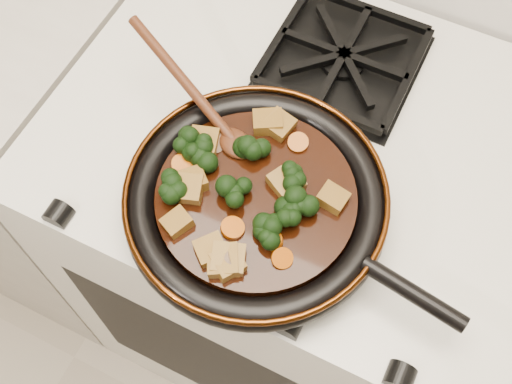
% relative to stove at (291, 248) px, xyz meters
% --- Properties ---
extents(stove, '(0.76, 0.60, 0.90)m').
position_rel_stove_xyz_m(stove, '(0.00, 0.00, 0.00)').
color(stove, silver).
rests_on(stove, ground).
extents(burner_grate_front, '(0.23, 0.23, 0.03)m').
position_rel_stove_xyz_m(burner_grate_front, '(0.00, -0.14, 0.46)').
color(burner_grate_front, black).
rests_on(burner_grate_front, stove).
extents(burner_grate_back, '(0.23, 0.23, 0.03)m').
position_rel_stove_xyz_m(burner_grate_back, '(0.00, 0.14, 0.46)').
color(burner_grate_back, black).
rests_on(burner_grate_back, stove).
extents(skillet, '(0.48, 0.35, 0.05)m').
position_rel_stove_xyz_m(skillet, '(-0.00, -0.16, 0.49)').
color(skillet, black).
rests_on(skillet, burner_grate_front).
extents(braising_sauce, '(0.27, 0.27, 0.02)m').
position_rel_stove_xyz_m(braising_sauce, '(-0.01, -0.16, 0.50)').
color(braising_sauce, black).
rests_on(braising_sauce, skillet).
extents(tofu_cube_0, '(0.05, 0.05, 0.03)m').
position_rel_stove_xyz_m(tofu_cube_0, '(0.00, -0.26, 0.52)').
color(tofu_cube_0, brown).
rests_on(tofu_cube_0, braising_sauce).
extents(tofu_cube_1, '(0.04, 0.04, 0.02)m').
position_rel_stove_xyz_m(tofu_cube_1, '(-0.08, -0.24, 0.52)').
color(tofu_cube_1, brown).
rests_on(tofu_cube_1, braising_sauce).
extents(tofu_cube_2, '(0.05, 0.05, 0.03)m').
position_rel_stove_xyz_m(tofu_cube_2, '(-0.09, -0.19, 0.52)').
color(tofu_cube_2, brown).
rests_on(tofu_cube_2, braising_sauce).
extents(tofu_cube_3, '(0.05, 0.05, 0.03)m').
position_rel_stove_xyz_m(tofu_cube_3, '(0.02, -0.13, 0.52)').
color(tofu_cube_3, brown).
rests_on(tofu_cube_3, braising_sauce).
extents(tofu_cube_4, '(0.05, 0.05, 0.03)m').
position_rel_stove_xyz_m(tofu_cube_4, '(-0.04, -0.05, 0.52)').
color(tofu_cube_4, brown).
rests_on(tofu_cube_4, braising_sauce).
extents(tofu_cube_5, '(0.05, 0.05, 0.02)m').
position_rel_stove_xyz_m(tofu_cube_5, '(-0.10, -0.12, 0.52)').
color(tofu_cube_5, brown).
rests_on(tofu_cube_5, braising_sauce).
extents(tofu_cube_6, '(0.05, 0.05, 0.02)m').
position_rel_stove_xyz_m(tofu_cube_6, '(-0.09, -0.18, 0.52)').
color(tofu_cube_6, brown).
rests_on(tofu_cube_6, braising_sauce).
extents(tofu_cube_7, '(0.05, 0.05, 0.02)m').
position_rel_stove_xyz_m(tofu_cube_7, '(0.01, -0.26, 0.52)').
color(tofu_cube_7, brown).
rests_on(tofu_cube_7, braising_sauce).
extents(tofu_cube_8, '(0.04, 0.04, 0.02)m').
position_rel_stove_xyz_m(tofu_cube_8, '(0.09, -0.12, 0.52)').
color(tofu_cube_8, brown).
rests_on(tofu_cube_8, braising_sauce).
extents(tofu_cube_9, '(0.05, 0.05, 0.03)m').
position_rel_stove_xyz_m(tofu_cube_9, '(-0.00, -0.26, 0.52)').
color(tofu_cube_9, brown).
rests_on(tofu_cube_9, braising_sauce).
extents(tofu_cube_10, '(0.05, 0.05, 0.02)m').
position_rel_stove_xyz_m(tofu_cube_10, '(-0.02, -0.25, 0.52)').
color(tofu_cube_10, brown).
rests_on(tofu_cube_10, braising_sauce).
extents(tofu_cube_11, '(0.04, 0.04, 0.02)m').
position_rel_stove_xyz_m(tofu_cube_11, '(-0.02, -0.05, 0.52)').
color(tofu_cube_11, brown).
rests_on(tofu_cube_11, braising_sauce).
extents(broccoli_floret_0, '(0.07, 0.07, 0.06)m').
position_rel_stove_xyz_m(broccoli_floret_0, '(0.05, -0.16, 0.52)').
color(broccoli_floret_0, black).
rests_on(broccoli_floret_0, braising_sauce).
extents(broccoli_floret_1, '(0.09, 0.09, 0.06)m').
position_rel_stove_xyz_m(broccoli_floret_1, '(0.03, -0.20, 0.52)').
color(broccoli_floret_1, black).
rests_on(broccoli_floret_1, braising_sauce).
extents(broccoli_floret_2, '(0.09, 0.09, 0.07)m').
position_rel_stove_xyz_m(broccoli_floret_2, '(-0.03, -0.17, 0.52)').
color(broccoli_floret_2, black).
rests_on(broccoli_floret_2, braising_sauce).
extents(broccoli_floret_3, '(0.08, 0.08, 0.06)m').
position_rel_stove_xyz_m(broccoli_floret_3, '(0.04, -0.17, 0.52)').
color(broccoli_floret_3, black).
rests_on(broccoli_floret_3, braising_sauce).
extents(broccoli_floret_4, '(0.09, 0.09, 0.06)m').
position_rel_stove_xyz_m(broccoli_floret_4, '(-0.04, -0.10, 0.52)').
color(broccoli_floret_4, black).
rests_on(broccoli_floret_4, braising_sauce).
extents(broccoli_floret_5, '(0.08, 0.09, 0.07)m').
position_rel_stove_xyz_m(broccoli_floret_5, '(-0.11, -0.20, 0.52)').
color(broccoli_floret_5, black).
rests_on(broccoli_floret_5, braising_sauce).
extents(broccoli_floret_6, '(0.09, 0.09, 0.06)m').
position_rel_stove_xyz_m(broccoli_floret_6, '(-0.10, -0.14, 0.52)').
color(broccoli_floret_6, black).
rests_on(broccoli_floret_6, braising_sauce).
extents(broccoli_floret_7, '(0.08, 0.09, 0.07)m').
position_rel_stove_xyz_m(broccoli_floret_7, '(-0.12, -0.13, 0.52)').
color(broccoli_floret_7, black).
rests_on(broccoli_floret_7, braising_sauce).
extents(broccoli_floret_8, '(0.06, 0.06, 0.06)m').
position_rel_stove_xyz_m(broccoli_floret_8, '(0.03, -0.12, 0.52)').
color(broccoli_floret_8, black).
rests_on(broccoli_floret_8, braising_sauce).
extents(carrot_coin_0, '(0.03, 0.03, 0.02)m').
position_rel_stove_xyz_m(carrot_coin_0, '(0.04, -0.21, 0.51)').
color(carrot_coin_0, '#AD4804').
rests_on(carrot_coin_0, braising_sauce).
extents(carrot_coin_1, '(0.03, 0.03, 0.02)m').
position_rel_stove_xyz_m(carrot_coin_1, '(0.06, -0.22, 0.51)').
color(carrot_coin_1, '#AD4804').
rests_on(carrot_coin_1, braising_sauce).
extents(carrot_coin_2, '(0.03, 0.03, 0.01)m').
position_rel_stove_xyz_m(carrot_coin_2, '(0.01, -0.06, 0.51)').
color(carrot_coin_2, '#AD4804').
rests_on(carrot_coin_2, braising_sauce).
extents(carrot_coin_3, '(0.03, 0.03, 0.01)m').
position_rel_stove_xyz_m(carrot_coin_3, '(-0.01, -0.21, 0.51)').
color(carrot_coin_3, '#AD4804').
rests_on(carrot_coin_3, braising_sauce).
extents(carrot_coin_4, '(0.03, 0.03, 0.01)m').
position_rel_stove_xyz_m(carrot_coin_4, '(-0.11, -0.16, 0.51)').
color(carrot_coin_4, '#AD4804').
rests_on(carrot_coin_4, braising_sauce).
extents(mushroom_slice_0, '(0.04, 0.04, 0.03)m').
position_rel_stove_xyz_m(mushroom_slice_0, '(0.01, -0.25, 0.52)').
color(mushroom_slice_0, '#7C5E47').
rests_on(mushroom_slice_0, braising_sauce).
extents(mushroom_slice_1, '(0.03, 0.03, 0.02)m').
position_rel_stove_xyz_m(mushroom_slice_1, '(-0.09, -0.11, 0.52)').
color(mushroom_slice_1, '#7C5E47').
rests_on(mushroom_slice_1, braising_sauce).
extents(mushroom_slice_2, '(0.04, 0.04, 0.03)m').
position_rel_stove_xyz_m(mushroom_slice_2, '(-0.10, -0.13, 0.52)').
color(mushroom_slice_2, '#7C5E47').
rests_on(mushroom_slice_2, braising_sauce).
extents(wooden_spoon, '(0.15, 0.08, 0.23)m').
position_rel_stove_xyz_m(wooden_spoon, '(-0.12, -0.08, 0.53)').
color(wooden_spoon, '#46200F').
rests_on(wooden_spoon, braising_sauce).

